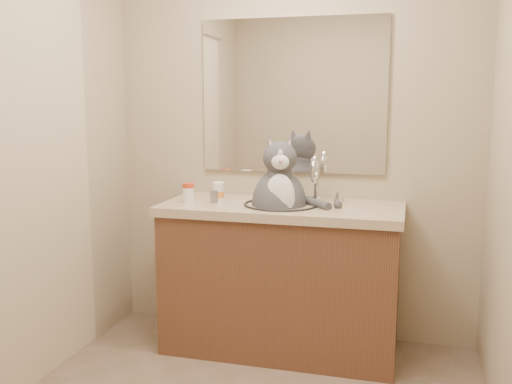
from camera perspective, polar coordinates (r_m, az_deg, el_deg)
room at (r=2.22m, az=-2.85°, el=3.29°), size 2.22×2.52×2.42m
vanity at (r=3.29m, az=2.54°, el=-8.22°), size 1.34×0.59×1.12m
mirror at (r=3.40m, az=3.68°, el=9.56°), size 1.10×0.02×0.90m
shower_curtain at (r=2.83m, az=-22.81°, el=0.41°), size 0.02×1.30×1.93m
cat at (r=3.16m, az=2.38°, el=-0.69°), size 0.50×0.40×0.60m
pill_bottle_redcap at (r=3.26m, az=-6.78°, el=-0.07°), size 0.08×0.08×0.11m
pill_bottle_orange at (r=3.25m, az=-3.80°, el=-0.06°), size 0.08×0.08×0.12m
grey_canister at (r=3.24m, az=-4.18°, el=-0.44°), size 0.05×0.05×0.07m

